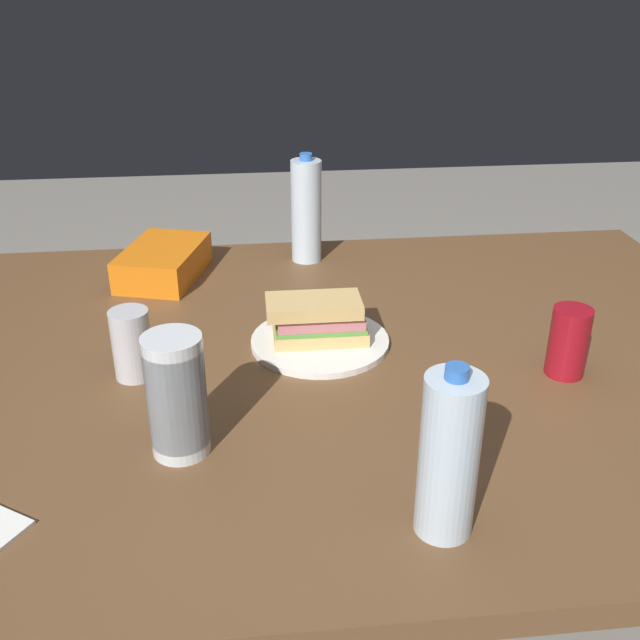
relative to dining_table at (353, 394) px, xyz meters
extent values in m
cube|color=brown|center=(0.00, 0.00, 0.06)|extent=(1.58, 1.17, 0.04)
cylinder|color=brown|center=(-0.71, -0.51, -0.32)|extent=(0.07, 0.07, 0.71)
cylinder|color=brown|center=(0.71, -0.51, -0.32)|extent=(0.07, 0.07, 0.71)
cylinder|color=white|center=(0.06, -0.05, 0.09)|extent=(0.25, 0.25, 0.01)
cube|color=#DBB26B|center=(0.06, -0.05, 0.10)|extent=(0.17, 0.09, 0.02)
cube|color=#599E3F|center=(0.06, -0.05, 0.12)|extent=(0.16, 0.09, 0.01)
cube|color=#C6727A|center=(0.06, -0.05, 0.13)|extent=(0.16, 0.08, 0.02)
cube|color=yellow|center=(0.06, -0.05, 0.15)|extent=(0.15, 0.08, 0.01)
cube|color=#DBB26B|center=(0.07, -0.04, 0.16)|extent=(0.17, 0.09, 0.02)
cylinder|color=maroon|center=(-0.35, 0.10, 0.14)|extent=(0.07, 0.07, 0.12)
cube|color=orange|center=(0.37, -0.40, 0.12)|extent=(0.21, 0.26, 0.07)
cylinder|color=silver|center=(0.04, -0.47, 0.20)|extent=(0.07, 0.07, 0.23)
cylinder|color=blue|center=(0.04, -0.47, 0.32)|extent=(0.03, 0.03, 0.02)
cylinder|color=silver|center=(0.29, 0.25, 0.13)|extent=(0.08, 0.08, 0.09)
cylinder|color=silver|center=(0.29, 0.25, 0.15)|extent=(0.08, 0.08, 0.09)
cylinder|color=silver|center=(0.29, 0.25, 0.16)|extent=(0.08, 0.08, 0.09)
cylinder|color=silver|center=(0.29, 0.25, 0.18)|extent=(0.08, 0.08, 0.09)
cylinder|color=silver|center=(0.29, 0.25, 0.20)|extent=(0.08, 0.08, 0.09)
cylinder|color=silver|center=(0.29, 0.25, 0.22)|extent=(0.08, 0.08, 0.09)
cylinder|color=silver|center=(-0.04, 0.45, 0.19)|extent=(0.07, 0.07, 0.22)
cylinder|color=blue|center=(-0.04, 0.45, 0.31)|extent=(0.03, 0.03, 0.02)
cylinder|color=silver|center=(0.38, 0.03, 0.14)|extent=(0.07, 0.07, 0.12)
camera|label=1|loc=(0.19, 1.13, 0.73)|focal=41.34mm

